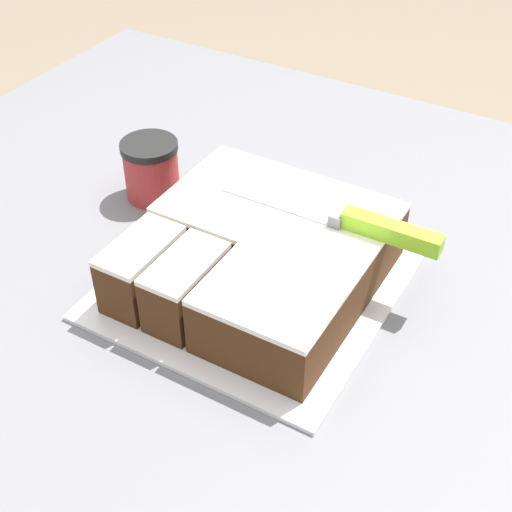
{
  "coord_description": "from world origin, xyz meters",
  "views": [
    {
      "loc": [
        0.29,
        -0.61,
        1.52
      ],
      "look_at": [
        -0.04,
        -0.03,
        0.96
      ],
      "focal_mm": 50.0,
      "sensor_mm": 36.0,
      "label": 1
    }
  ],
  "objects_px": {
    "knife": "(367,225)",
    "cake_board": "(256,282)",
    "coffee_cup": "(151,169)",
    "cake": "(259,256)"
  },
  "relations": [
    {
      "from": "cake_board",
      "to": "knife",
      "type": "distance_m",
      "value": 0.16
    },
    {
      "from": "knife",
      "to": "coffee_cup",
      "type": "distance_m",
      "value": 0.35
    },
    {
      "from": "knife",
      "to": "cake",
      "type": "bearing_deg",
      "value": 28.98
    },
    {
      "from": "cake",
      "to": "coffee_cup",
      "type": "relative_size",
      "value": 3.27
    },
    {
      "from": "cake",
      "to": "knife",
      "type": "distance_m",
      "value": 0.14
    },
    {
      "from": "knife",
      "to": "coffee_cup",
      "type": "xyz_separation_m",
      "value": [
        -0.34,
        0.03,
        -0.05
      ]
    },
    {
      "from": "cake_board",
      "to": "cake",
      "type": "height_order",
      "value": "cake"
    },
    {
      "from": "knife",
      "to": "coffee_cup",
      "type": "bearing_deg",
      "value": -5.19
    },
    {
      "from": "knife",
      "to": "cake_board",
      "type": "bearing_deg",
      "value": 29.42
    },
    {
      "from": "cake_board",
      "to": "coffee_cup",
      "type": "height_order",
      "value": "coffee_cup"
    }
  ]
}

